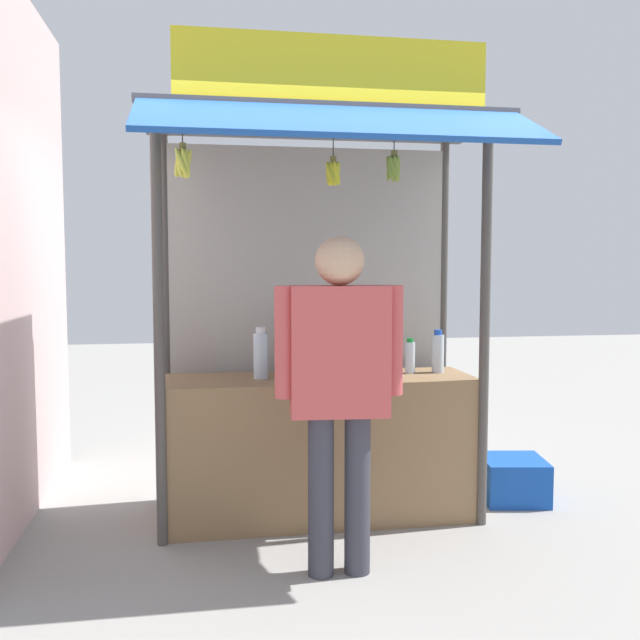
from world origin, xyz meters
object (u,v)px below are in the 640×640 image
magazine_stack_far_left (371,373)px  banana_bunch_leftmost (393,168)px  water_bottle_mid_left (261,354)px  water_bottle_back_right (410,357)px  water_bottle_front_right (343,356)px  banana_bunch_inner_right (333,173)px  plastic_crate (513,479)px  magazine_stack_back_left (335,379)px  banana_bunch_inner_left (183,162)px  water_bottle_front_left (438,352)px  water_bottle_center (330,349)px  vendor_person (339,373)px

magazine_stack_far_left → banana_bunch_leftmost: banana_bunch_leftmost is taller
water_bottle_mid_left → magazine_stack_far_left: (0.66, -0.10, -0.12)m
water_bottle_back_right → banana_bunch_leftmost: size_ratio=0.82×
water_bottle_front_right → banana_bunch_leftmost: banana_bunch_leftmost is taller
water_bottle_front_right → magazine_stack_far_left: (0.13, -0.21, -0.08)m
water_bottle_front_right → water_bottle_mid_left: bearing=-168.4°
banana_bunch_inner_right → plastic_crate: size_ratio=0.75×
magazine_stack_back_left → banana_bunch_inner_left: (-0.85, -0.19, 1.20)m
magazine_stack_far_left → plastic_crate: (1.01, 0.17, -0.76)m
water_bottle_back_right → banana_bunch_inner_right: banana_bunch_inner_right is taller
water_bottle_front_left → water_bottle_back_right: bearing=-178.7°
water_bottle_front_right → banana_bunch_inner_right: 1.19m
water_bottle_front_left → plastic_crate: size_ratio=0.68×
water_bottle_mid_left → magazine_stack_back_left: water_bottle_mid_left is taller
water_bottle_center → banana_bunch_inner_left: 1.51m
water_bottle_front_right → magazine_stack_back_left: 0.35m
water_bottle_back_right → banana_bunch_leftmost: bearing=-118.7°
magazine_stack_far_left → plastic_crate: magazine_stack_far_left is taller
water_bottle_back_right → banana_bunch_leftmost: 1.22m
water_bottle_back_right → plastic_crate: (0.73, 0.03, -0.84)m
water_bottle_front_left → banana_bunch_inner_left: (-1.56, -0.44, 1.09)m
water_bottle_mid_left → magazine_stack_back_left: size_ratio=1.21×
water_bottle_back_right → plastic_crate: size_ratio=0.56×
water_bottle_center → magazine_stack_back_left: (-0.04, -0.38, -0.13)m
water_bottle_back_right → water_bottle_front_left: 0.19m
water_bottle_center → magazine_stack_far_left: 0.37m
water_bottle_front_left → vendor_person: vendor_person is taller
water_bottle_mid_left → banana_bunch_inner_left: size_ratio=1.12×
water_bottle_front_left → water_bottle_mid_left: 1.13m
water_bottle_front_right → water_bottle_mid_left: (-0.53, -0.11, 0.03)m
water_bottle_front_left → water_bottle_center: bearing=168.8°
banana_bunch_inner_right → magazine_stack_far_left: bearing=45.1°
banana_bunch_inner_right → banana_bunch_inner_left: same height
magazine_stack_back_left → plastic_crate: bearing=12.4°
magazine_stack_far_left → banana_bunch_inner_right: banana_bunch_inner_right is taller
vendor_person → plastic_crate: 1.84m
water_bottle_center → banana_bunch_leftmost: bearing=-66.3°
magazine_stack_back_left → banana_bunch_leftmost: bearing=-32.7°
water_bottle_center → water_bottle_back_right: 0.51m
banana_bunch_inner_left → vendor_person: banana_bunch_inner_left is taller
water_bottle_center → magazine_stack_far_left: size_ratio=1.28×
water_bottle_front_left → banana_bunch_inner_left: size_ratio=0.98×
banana_bunch_inner_left → vendor_person: bearing=-29.1°
magazine_stack_back_left → plastic_crate: magazine_stack_back_left is taller
water_bottle_front_right → water_bottle_center: bearing=136.0°
vendor_person → banana_bunch_inner_right: bearing=-91.7°
water_bottle_mid_left → water_bottle_front_left: bearing=2.4°
magazine_stack_far_left → magazine_stack_back_left: size_ratio=0.96×
magazine_stack_back_left → banana_bunch_leftmost: 1.25m
banana_bunch_inner_left → plastic_crate: 2.91m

